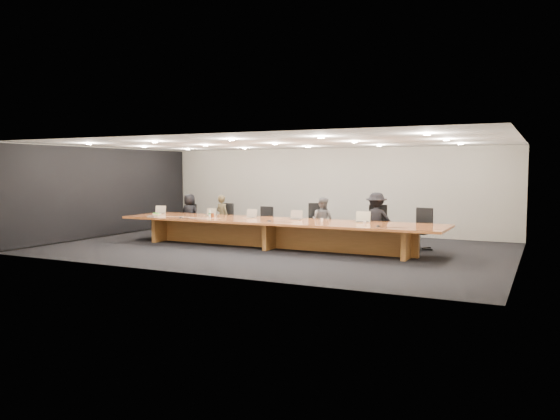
% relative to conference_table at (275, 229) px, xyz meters
% --- Properties ---
extents(ground, '(12.00, 12.00, 0.00)m').
position_rel_conference_table_xyz_m(ground, '(0.00, 0.00, -0.52)').
color(ground, black).
rests_on(ground, ground).
extents(back_wall, '(12.00, 0.02, 2.80)m').
position_rel_conference_table_xyz_m(back_wall, '(0.00, 4.00, 0.88)').
color(back_wall, '#B6B3A6').
rests_on(back_wall, ground).
extents(left_wall_panel, '(0.08, 7.84, 2.74)m').
position_rel_conference_table_xyz_m(left_wall_panel, '(-5.94, 0.00, 0.85)').
color(left_wall_panel, black).
rests_on(left_wall_panel, ground).
extents(conference_table, '(9.00, 1.80, 0.75)m').
position_rel_conference_table_xyz_m(conference_table, '(0.00, 0.00, 0.00)').
color(conference_table, brown).
rests_on(conference_table, ground).
extents(chair_far_left, '(0.61, 0.61, 1.03)m').
position_rel_conference_table_xyz_m(chair_far_left, '(-3.74, 1.19, -0.01)').
color(chair_far_left, black).
rests_on(chair_far_left, ground).
extents(chair_left, '(0.62, 0.62, 1.08)m').
position_rel_conference_table_xyz_m(chair_left, '(-2.45, 1.28, 0.02)').
color(chair_left, black).
rests_on(chair_left, ground).
extents(chair_mid_left, '(0.56, 0.56, 1.02)m').
position_rel_conference_table_xyz_m(chair_mid_left, '(-1.00, 1.20, -0.01)').
color(chair_mid_left, black).
rests_on(chair_mid_left, ground).
extents(chair_mid_right, '(0.73, 0.73, 1.17)m').
position_rel_conference_table_xyz_m(chair_mid_right, '(0.67, 1.24, 0.06)').
color(chair_mid_right, black).
rests_on(chair_mid_right, ground).
extents(chair_right, '(0.76, 0.76, 1.17)m').
position_rel_conference_table_xyz_m(chair_right, '(2.46, 1.30, 0.06)').
color(chair_right, black).
rests_on(chair_right, ground).
extents(chair_far_right, '(0.72, 0.72, 1.12)m').
position_rel_conference_table_xyz_m(chair_far_right, '(3.56, 1.34, 0.04)').
color(chair_far_right, black).
rests_on(chair_far_right, ground).
extents(person_a, '(0.65, 0.42, 1.33)m').
position_rel_conference_table_xyz_m(person_a, '(-3.69, 1.27, 0.14)').
color(person_a, black).
rests_on(person_a, ground).
extents(person_b, '(0.55, 0.44, 1.32)m').
position_rel_conference_table_xyz_m(person_b, '(-2.43, 1.22, 0.14)').
color(person_b, '#3E3621').
rests_on(person_b, ground).
extents(person_c, '(0.71, 0.59, 1.33)m').
position_rel_conference_table_xyz_m(person_c, '(0.91, 1.13, 0.15)').
color(person_c, '#525355').
rests_on(person_c, ground).
extents(person_d, '(1.07, 0.79, 1.49)m').
position_rel_conference_table_xyz_m(person_d, '(2.43, 1.20, 0.22)').
color(person_d, black).
rests_on(person_d, ground).
extents(laptop_a, '(0.39, 0.34, 0.25)m').
position_rel_conference_table_xyz_m(laptop_a, '(-4.11, 0.30, 0.36)').
color(laptop_a, beige).
rests_on(laptop_a, conference_table).
extents(laptop_b, '(0.31, 0.24, 0.23)m').
position_rel_conference_table_xyz_m(laptop_b, '(-2.28, 0.29, 0.35)').
color(laptop_b, '#C4B595').
rests_on(laptop_b, conference_table).
extents(laptop_c, '(0.33, 0.24, 0.25)m').
position_rel_conference_table_xyz_m(laptop_c, '(-0.93, 0.28, 0.36)').
color(laptop_c, '#C4AF95').
rests_on(laptop_c, conference_table).
extents(laptop_d, '(0.35, 0.26, 0.26)m').
position_rel_conference_table_xyz_m(laptop_d, '(0.44, 0.32, 0.36)').
color(laptop_d, tan).
rests_on(laptop_d, conference_table).
extents(laptop_e, '(0.41, 0.33, 0.29)m').
position_rel_conference_table_xyz_m(laptop_e, '(2.29, 0.43, 0.37)').
color(laptop_e, '#BFB292').
rests_on(laptop_e, conference_table).
extents(water_bottle, '(0.07, 0.07, 0.19)m').
position_rel_conference_table_xyz_m(water_bottle, '(-2.10, 0.02, 0.32)').
color(water_bottle, silver).
rests_on(water_bottle, conference_table).
extents(amber_mug, '(0.11, 0.11, 0.11)m').
position_rel_conference_table_xyz_m(amber_mug, '(-2.06, 0.11, 0.28)').
color(amber_mug, maroon).
rests_on(amber_mug, conference_table).
extents(paper_cup_near, '(0.08, 0.08, 0.09)m').
position_rel_conference_table_xyz_m(paper_cup_near, '(1.30, 0.12, 0.27)').
color(paper_cup_near, silver).
rests_on(paper_cup_near, conference_table).
extents(paper_cup_far, '(0.07, 0.07, 0.08)m').
position_rel_conference_table_xyz_m(paper_cup_far, '(2.47, 0.05, 0.27)').
color(paper_cup_far, white).
rests_on(paper_cup_far, conference_table).
extents(notepad, '(0.23, 0.19, 0.01)m').
position_rel_conference_table_xyz_m(notepad, '(-4.09, 0.14, 0.24)').
color(notepad, white).
rests_on(notepad, conference_table).
extents(lime_gadget, '(0.20, 0.14, 0.03)m').
position_rel_conference_table_xyz_m(lime_gadget, '(-4.09, 0.13, 0.26)').
color(lime_gadget, green).
rests_on(lime_gadget, notepad).
extents(av_box, '(0.25, 0.20, 0.03)m').
position_rel_conference_table_xyz_m(av_box, '(-3.57, -0.70, 0.25)').
color(av_box, '#AFAFB4').
rests_on(av_box, conference_table).
extents(mic_left, '(0.15, 0.15, 0.03)m').
position_rel_conference_table_xyz_m(mic_left, '(-2.63, -0.62, 0.25)').
color(mic_left, black).
rests_on(mic_left, conference_table).
extents(mic_center, '(0.16, 0.16, 0.03)m').
position_rel_conference_table_xyz_m(mic_center, '(0.02, -0.38, 0.25)').
color(mic_center, black).
rests_on(mic_center, conference_table).
extents(mic_right, '(0.12, 0.12, 0.03)m').
position_rel_conference_table_xyz_m(mic_right, '(2.95, -0.42, 0.24)').
color(mic_right, black).
rests_on(mic_right, conference_table).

